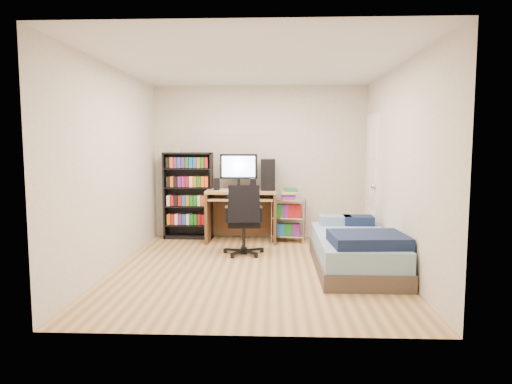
{
  "coord_description": "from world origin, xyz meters",
  "views": [
    {
      "loc": [
        0.24,
        -5.55,
        1.55
      ],
      "look_at": [
        0.0,
        0.4,
        0.92
      ],
      "focal_mm": 32.0,
      "sensor_mm": 36.0,
      "label": 1
    }
  ],
  "objects_px": {
    "media_shelf": "(188,194)",
    "bed": "(355,250)",
    "office_chair": "(244,232)",
    "computer_desk": "(249,194)"
  },
  "relations": [
    {
      "from": "media_shelf",
      "to": "bed",
      "type": "relative_size",
      "value": 0.76
    },
    {
      "from": "computer_desk",
      "to": "bed",
      "type": "bearing_deg",
      "value": -49.28
    },
    {
      "from": "media_shelf",
      "to": "bed",
      "type": "height_order",
      "value": "media_shelf"
    },
    {
      "from": "bed",
      "to": "office_chair",
      "type": "bearing_deg",
      "value": 154.18
    },
    {
      "from": "office_chair",
      "to": "bed",
      "type": "relative_size",
      "value": 0.52
    },
    {
      "from": "office_chair",
      "to": "media_shelf",
      "type": "bearing_deg",
      "value": 126.06
    },
    {
      "from": "computer_desk",
      "to": "bed",
      "type": "xyz_separation_m",
      "value": [
        1.42,
        -1.65,
        -0.51
      ]
    },
    {
      "from": "computer_desk",
      "to": "office_chair",
      "type": "xyz_separation_m",
      "value": [
        -0.02,
        -0.95,
        -0.43
      ]
    },
    {
      "from": "media_shelf",
      "to": "office_chair",
      "type": "height_order",
      "value": "media_shelf"
    },
    {
      "from": "bed",
      "to": "media_shelf",
      "type": "bearing_deg",
      "value": 143.27
    }
  ]
}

